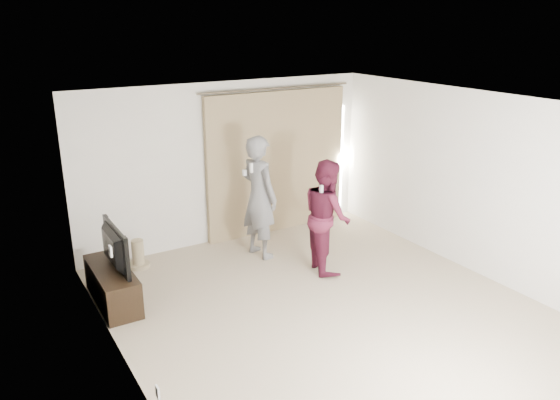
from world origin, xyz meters
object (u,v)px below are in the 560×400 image
Objects in this scene: tv at (108,248)px; person_woman at (327,216)px; tv_console at (112,286)px; person_man at (259,197)px.

tv is 0.60× the size of person_woman.
tv_console is 3.08m from person_woman.
person_man reaches higher than person_woman.
person_woman is at bearing -11.10° from tv_console.
person_woman reaches higher than tv_console.
tv is 0.52× the size of person_man.
tv_console is at bearing 168.90° from person_woman.
tv_console is 0.75× the size of person_woman.
person_man is (2.36, 0.34, 0.19)m from tv.
person_woman is (2.96, -0.58, 0.59)m from tv_console.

